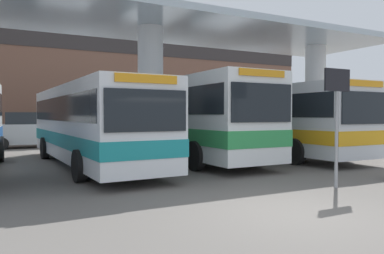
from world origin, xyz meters
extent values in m
plane|color=#605B56|center=(0.00, 0.00, 0.00)|extent=(100.00, 100.00, 0.00)
cube|color=brown|center=(0.00, 22.20, 4.36)|extent=(40.00, 0.50, 8.72)
cube|color=#332D2D|center=(0.00, 22.20, 7.67)|extent=(40.00, 0.58, 2.09)
cylinder|color=silver|center=(0.00, 7.64, 2.65)|extent=(0.96, 0.96, 5.31)
cylinder|color=silver|center=(8.53, 7.64, 2.65)|extent=(0.96, 0.96, 5.31)
cube|color=#A8B7C1|center=(0.00, 7.64, 5.43)|extent=(22.07, 5.61, 0.24)
cylinder|color=black|center=(-5.13, 11.70, 0.54)|extent=(0.33, 1.09, 1.07)
cube|color=silver|center=(-2.02, 8.94, 1.67)|extent=(2.87, 11.45, 2.71)
cube|color=black|center=(-2.02, 8.94, 2.18)|extent=(2.90, 11.00, 0.87)
cube|color=teal|center=(-2.02, 8.94, 1.06)|extent=(2.92, 11.49, 0.49)
cube|color=black|center=(-1.80, 3.23, 2.08)|extent=(2.24, 0.15, 1.09)
cube|color=orange|center=(-1.80, 3.23, 2.89)|extent=(1.70, 0.12, 0.22)
cylinder|color=black|center=(-3.10, 5.37, 0.48)|extent=(0.32, 0.97, 0.96)
cylinder|color=black|center=(-0.67, 5.46, 0.48)|extent=(0.32, 0.97, 0.96)
cylinder|color=black|center=(-3.36, 12.01, 0.48)|extent=(0.32, 0.97, 0.96)
cylinder|color=black|center=(-0.93, 12.11, 0.48)|extent=(0.32, 0.97, 0.96)
cube|color=white|center=(2.17, 9.06, 1.88)|extent=(2.67, 10.73, 3.08)
cube|color=black|center=(2.17, 9.06, 2.47)|extent=(2.70, 10.30, 0.99)
cube|color=#2D934C|center=(2.17, 9.06, 1.19)|extent=(2.71, 10.77, 0.55)
cube|color=black|center=(2.23, 3.69, 2.35)|extent=(2.34, 0.09, 1.23)
cube|color=orange|center=(2.23, 3.69, 3.28)|extent=(1.78, 0.07, 0.22)
cylinder|color=black|center=(0.94, 5.73, 0.53)|extent=(0.29, 1.06, 1.05)
cylinder|color=black|center=(3.48, 5.76, 0.53)|extent=(0.29, 1.06, 1.05)
cylinder|color=black|center=(0.86, 11.99, 0.53)|extent=(0.29, 1.06, 1.05)
cylinder|color=black|center=(3.41, 12.02, 0.53)|extent=(0.29, 1.06, 1.05)
cube|color=silver|center=(6.46, 8.83, 1.78)|extent=(2.61, 11.19, 2.88)
cube|color=black|center=(6.46, 8.83, 2.33)|extent=(2.65, 10.74, 0.92)
cube|color=orange|center=(6.46, 8.83, 1.13)|extent=(2.65, 11.23, 0.52)
cube|color=black|center=(6.45, 3.20, 2.21)|extent=(2.38, 0.06, 1.15)
cube|color=orange|center=(6.45, 3.20, 3.08)|extent=(1.81, 0.05, 0.22)
cylinder|color=black|center=(5.16, 5.36, 0.52)|extent=(0.28, 1.05, 1.04)
cylinder|color=black|center=(7.75, 5.36, 0.52)|extent=(0.28, 1.05, 1.04)
cylinder|color=black|center=(5.17, 11.90, 0.52)|extent=(0.28, 1.05, 1.04)
cylinder|color=black|center=(7.76, 11.90, 0.52)|extent=(0.28, 1.05, 1.04)
cylinder|color=gray|center=(2.87, 1.32, 1.30)|extent=(0.09, 0.09, 2.60)
cube|color=black|center=(2.87, 1.32, 2.90)|extent=(0.90, 0.06, 0.60)
cube|color=#B2B7BC|center=(-3.64, 18.57, 0.83)|extent=(4.32, 1.89, 1.18)
cube|color=#1E2328|center=(-3.64, 18.57, 1.77)|extent=(2.40, 1.67, 0.70)
cylinder|color=black|center=(-2.29, 19.36, 0.34)|extent=(0.69, 0.25, 0.68)
cylinder|color=black|center=(-2.36, 17.66, 0.34)|extent=(0.69, 0.25, 0.68)
cylinder|color=black|center=(-4.92, 19.48, 0.34)|extent=(0.69, 0.25, 0.68)
cylinder|color=black|center=(-5.00, 17.78, 0.34)|extent=(0.69, 0.25, 0.68)
camera|label=1|loc=(-5.17, -5.77, 1.97)|focal=35.00mm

